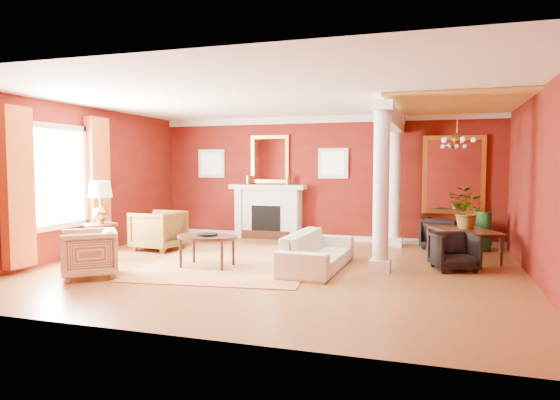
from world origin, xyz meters
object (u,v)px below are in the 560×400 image
(sofa, at_px, (318,245))
(dining_table, at_px, (464,235))
(armchair_leopard, at_px, (158,228))
(side_table, at_px, (100,208))
(coffee_table, at_px, (207,238))
(armchair_stripe, at_px, (89,251))

(sofa, distance_m, dining_table, 2.97)
(armchair_leopard, distance_m, side_table, 1.48)
(sofa, bearing_deg, armchair_leopard, 78.34)
(armchair_leopard, relative_size, dining_table, 0.56)
(side_table, bearing_deg, armchair_leopard, 73.81)
(coffee_table, xyz_separation_m, dining_table, (4.25, 2.18, -0.05))
(armchair_leopard, distance_m, dining_table, 6.07)
(sofa, distance_m, armchair_leopard, 3.69)
(sofa, bearing_deg, armchair_stripe, 119.09)
(coffee_table, bearing_deg, dining_table, 27.10)
(side_table, bearing_deg, armchair_stripe, -60.12)
(dining_table, bearing_deg, side_table, 87.09)
(side_table, relative_size, dining_table, 0.91)
(coffee_table, relative_size, dining_table, 0.68)
(sofa, height_order, armchair_stripe, sofa)
(armchair_stripe, distance_m, coffee_table, 1.91)
(sofa, relative_size, dining_table, 1.32)
(sofa, height_order, coffee_table, sofa)
(sofa, height_order, side_table, side_table)
(armchair_leopard, height_order, side_table, side_table)
(armchair_leopard, bearing_deg, coffee_table, 59.52)
(coffee_table, bearing_deg, armchair_leopard, 143.58)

